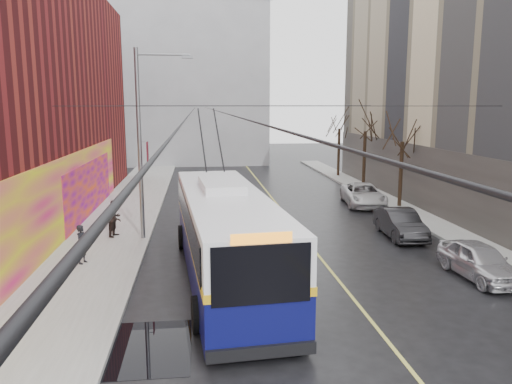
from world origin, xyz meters
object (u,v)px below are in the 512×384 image
parked_car_b (400,224)px  pedestrian_b (115,218)px  tree_near (403,129)px  pedestrian_a (82,244)px  parked_car_a (479,261)px  tree_far (340,120)px  trolleybus (226,233)px  following_car (217,190)px  tree_mid (366,121)px  parked_car_c (363,195)px  streetlight_pole (143,140)px

parked_car_b → pedestrian_b: 13.91m
tree_near → pedestrian_a: size_ratio=4.06×
parked_car_a → tree_far: bearing=82.6°
pedestrian_a → trolleybus: bearing=-88.3°
tree_near → trolleybus: tree_near is taller
parked_car_a → following_car: (-9.21, 16.69, 0.03)m
tree_mid → parked_car_a: size_ratio=1.67×
pedestrian_b → tree_far: bearing=-22.6°
pedestrian_a → parked_car_b: bearing=-57.1°
tree_mid → parked_car_a: bearing=-96.3°
parked_car_a → pedestrian_a: (-15.11, 3.12, 0.26)m
trolleybus → parked_car_c: trolleybus is taller
parked_car_c → following_car: size_ratio=1.22×
pedestrian_a → pedestrian_b: pedestrian_b is taller
streetlight_pole → pedestrian_a: 5.80m
tree_near → tree_far: size_ratio=0.97×
trolleybus → tree_mid: bearing=53.6°
pedestrian_b → parked_car_b: bearing=-77.5°
pedestrian_b → tree_mid: bearing=-35.2°
tree_near → tree_mid: (0.00, 7.00, 0.28)m
tree_mid → pedestrian_b: tree_mid is taller
parked_car_c → parked_car_b: bearing=-88.9°
tree_near → following_car: 12.78m
tree_near → tree_mid: size_ratio=0.96×
tree_far → parked_car_a: (-2.19, -26.82, -4.46)m
tree_far → pedestrian_b: bearing=-130.4°
tree_far → pedestrian_b: 26.00m
following_car → pedestrian_a: (-5.89, -13.57, 0.23)m
streetlight_pole → pedestrian_b: size_ratio=5.05×
following_car → pedestrian_a: 14.80m
streetlight_pole → parked_car_b: (12.34, -0.83, -4.15)m
following_car → pedestrian_b: 10.78m
tree_far → parked_car_a: tree_far is taller
streetlight_pole → pedestrian_a: bearing=-120.3°
tree_near → pedestrian_a: tree_near is taller
tree_far → following_car: size_ratio=1.58×
parked_car_a → parked_car_c: bearing=86.5°
parked_car_b → pedestrian_a: 14.79m
trolleybus → parked_car_a: 9.58m
trolleybus → pedestrian_a: trolleybus is taller
tree_near → parked_car_c: bearing=150.4°
tree_far → following_car: bearing=-138.4°
following_car → pedestrian_a: pedestrian_a is taller
streetlight_pole → pedestrian_a: size_ratio=5.71×
parked_car_a → parked_car_b: 6.02m
tree_mid → pedestrian_a: (-17.30, -16.70, -4.31)m
tree_near → pedestrian_b: tree_near is taller
parked_car_a → streetlight_pole: bearing=149.5°
tree_far → parked_car_b: size_ratio=1.56×
pedestrian_a → parked_car_a: bearing=-80.0°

